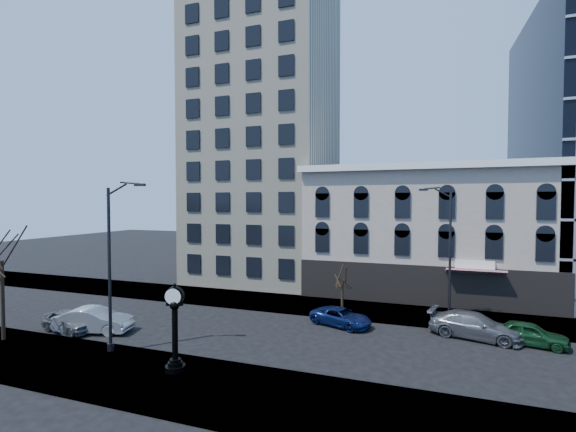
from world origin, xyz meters
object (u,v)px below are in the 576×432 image
at_px(car_near_a, 69,321).
at_px(car_near_b, 94,320).
at_px(street_clock, 175,331).
at_px(street_lamp_near, 121,221).

relative_size(car_near_a, car_near_b, 0.85).
xyz_separation_m(street_clock, street_lamp_near, (-4.61, 1.30, 5.71)).
bearing_deg(street_clock, car_near_a, 147.15).
bearing_deg(street_lamp_near, street_clock, -33.57).
bearing_deg(car_near_b, car_near_a, 88.83).
xyz_separation_m(street_clock, car_near_b, (-9.19, 3.59, -1.38)).
bearing_deg(street_clock, street_lamp_near, 147.44).
bearing_deg(car_near_b, street_lamp_near, -130.77).
distance_m(street_clock, car_near_a, 11.55).
height_order(street_lamp_near, car_near_b, street_lamp_near).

